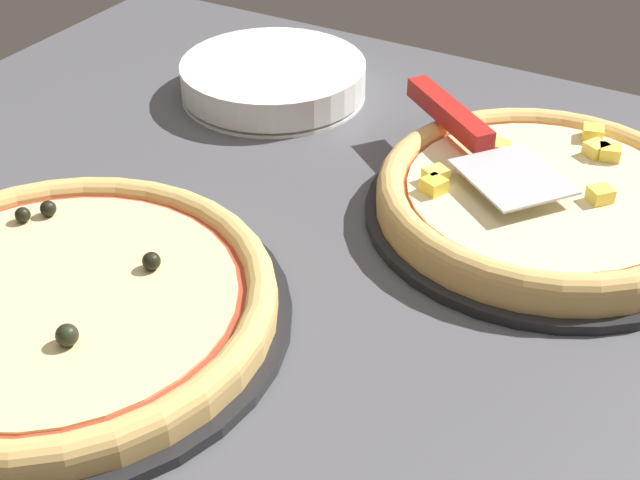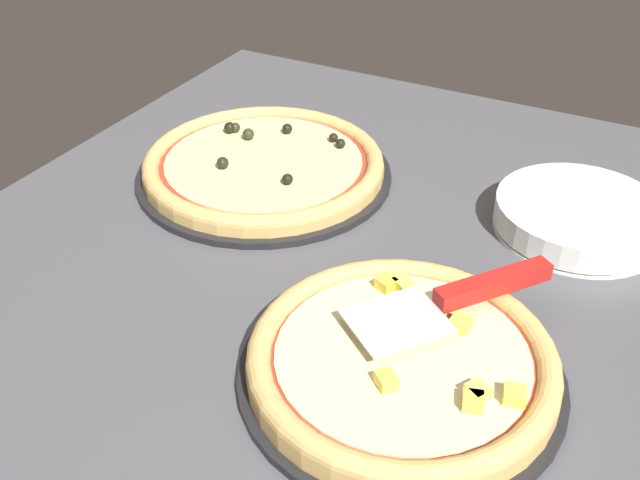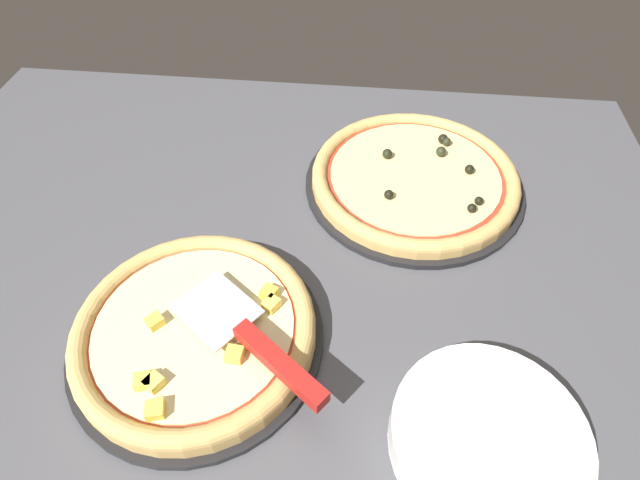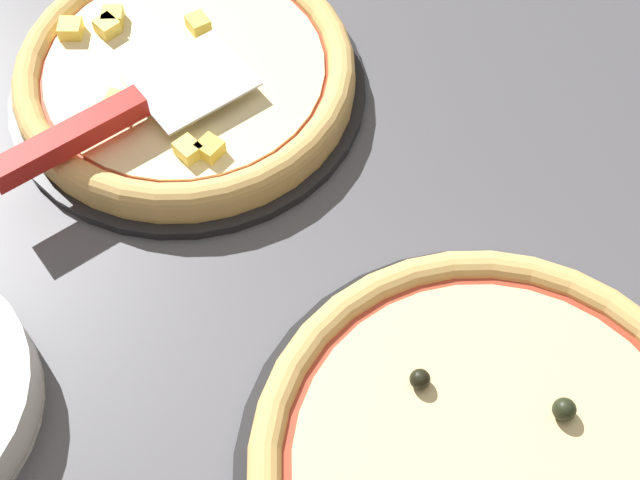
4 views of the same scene
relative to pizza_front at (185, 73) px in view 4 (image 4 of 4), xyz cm
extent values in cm
cube|color=#4C4C51|center=(6.32, 17.13, -4.51)|extent=(132.83, 97.69, 3.60)
cylinder|color=black|center=(-0.01, 0.03, -2.21)|extent=(33.69, 33.69, 1.00)
cylinder|color=#DBAD60|center=(-0.01, 0.03, -0.64)|extent=(31.67, 31.67, 2.13)
torus|color=#DBAD60|center=(-0.01, 0.03, 0.43)|extent=(31.67, 31.67, 2.55)
cylinder|color=maroon|center=(-0.01, 0.03, 0.50)|extent=(27.53, 27.53, 0.15)
cylinder|color=beige|center=(-0.01, 0.03, 0.63)|extent=(25.97, 25.97, 0.40)
cube|color=#F4D64C|center=(6.73, -3.88, 1.50)|extent=(2.16, 2.17, 1.35)
cube|color=#F9E05B|center=(-2.27, -8.46, 1.50)|extent=(2.64, 2.70, 1.35)
cube|color=#F9E05B|center=(9.54, 3.97, 1.50)|extent=(2.62, 2.73, 1.35)
cube|color=#F4D64C|center=(-3.62, -8.44, 1.50)|extent=(2.45, 2.42, 1.35)
cube|color=yellow|center=(8.91, 5.72, 1.50)|extent=(2.57, 2.56, 1.35)
cube|color=#F4D64C|center=(-4.91, -0.30, 1.50)|extent=(2.71, 2.73, 1.35)
cube|color=#F4D64C|center=(-1.08, -11.66, 1.50)|extent=(2.53, 2.55, 1.35)
cylinder|color=black|center=(29.23, 34.14, -2.21)|extent=(37.80, 37.80, 1.00)
cylinder|color=#DBAD60|center=(29.23, 34.14, -0.92)|extent=(35.53, 35.53, 1.56)
torus|color=#DBAD60|center=(29.23, 34.14, -0.14)|extent=(35.53, 35.53, 2.52)
cylinder|color=#A33823|center=(29.23, 34.14, -0.07)|extent=(30.88, 30.88, 0.15)
cylinder|color=beige|center=(29.23, 34.14, 0.06)|extent=(29.14, 29.14, 0.40)
sphere|color=black|center=(24.31, 37.98, 1.13)|extent=(1.74, 1.74, 1.74)
sphere|color=black|center=(24.74, 27.50, 1.03)|extent=(1.55, 1.55, 1.55)
cube|color=#B7B7BC|center=(2.76, 1.90, 2.29)|extent=(12.77, 12.47, 0.24)
cube|color=red|center=(12.26, -5.38, 3.17)|extent=(12.57, 10.35, 2.00)
camera|label=1|loc=(-16.58, 71.93, 44.97)|focal=50.00mm
camera|label=2|loc=(-53.00, -18.39, 53.01)|focal=42.00mm
camera|label=3|loc=(19.96, -33.04, 56.07)|focal=28.00mm
camera|label=4|loc=(52.03, 27.48, 61.55)|focal=50.00mm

